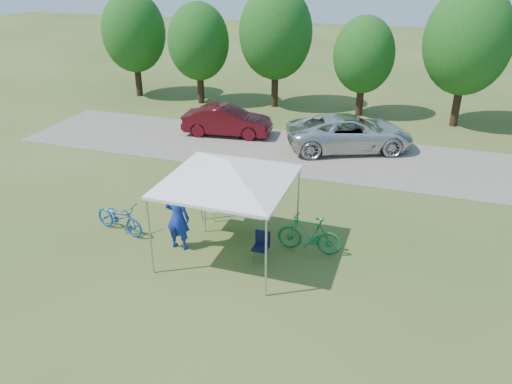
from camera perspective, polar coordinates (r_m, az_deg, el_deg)
ground at (r=13.72m, az=-3.01°, el=-6.93°), size 100.00×100.00×0.00m
gravel_strip at (r=20.59m, az=5.11°, el=4.52°), size 24.00×5.00×0.02m
canopy at (r=12.50m, az=-3.29°, el=3.38°), size 4.53×4.53×3.00m
treeline at (r=25.50m, az=8.17°, el=16.67°), size 24.89×4.28×6.30m
folding_table at (r=14.37m, az=-2.25°, el=-2.06°), size 1.81×0.76×0.75m
folding_chair at (r=13.21m, az=0.64°, el=-5.91°), size 0.41×0.42×0.80m
cooler at (r=14.34m, az=-3.04°, el=-1.16°), size 0.49×0.33×0.35m
ice_cream_cup at (r=14.19m, az=-0.92°, el=-2.11°), size 0.08×0.08×0.06m
cyclist at (r=13.64m, az=-8.95°, el=-2.89°), size 0.69×0.46×1.87m
bike_blue at (r=15.01m, az=-15.34°, el=-2.82°), size 1.85×1.01×0.92m
bike_green at (r=13.58m, az=6.12°, el=-4.79°), size 1.78×0.51×1.07m
minivan at (r=20.98m, az=10.66°, el=6.69°), size 5.65×4.21×1.43m
sedan at (r=22.42m, az=-3.31°, el=8.13°), size 4.05×1.83×1.29m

